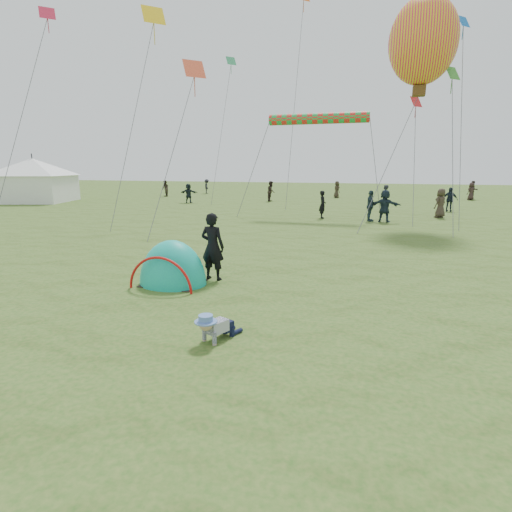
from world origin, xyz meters
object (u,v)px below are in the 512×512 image
(popup_tent, at_px, (173,284))
(event_marquee, at_px, (34,179))
(standing_adult, at_px, (213,247))
(crawling_toddler, at_px, (215,326))
(balloon_kite, at_px, (423,47))

(popup_tent, relative_size, event_marquee, 0.40)
(popup_tent, height_order, standing_adult, standing_adult)
(standing_adult, distance_m, event_marquee, 30.46)
(popup_tent, bearing_deg, crawling_toddler, -50.30)
(standing_adult, bearing_deg, balloon_kite, -107.24)
(crawling_toddler, xyz_separation_m, standing_adult, (-1.57, 3.63, 0.64))
(popup_tent, xyz_separation_m, balloon_kite, (6.70, 14.62, 8.97))
(crawling_toddler, distance_m, balloon_kite, 20.07)
(standing_adult, bearing_deg, event_marquee, -31.28)
(crawling_toddler, bearing_deg, standing_adult, 137.43)
(event_marquee, bearing_deg, balloon_kite, -26.60)
(standing_adult, distance_m, balloon_kite, 17.13)
(event_marquee, relative_size, balloon_kite, 1.21)
(popup_tent, distance_m, standing_adult, 1.42)
(standing_adult, relative_size, event_marquee, 0.32)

